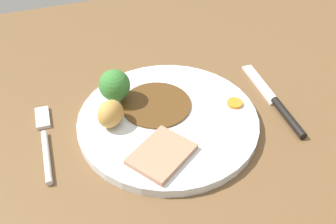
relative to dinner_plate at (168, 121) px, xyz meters
The scene contains 9 objects.
dining_table 3.46cm from the dinner_plate, 109.49° to the left, with size 120.00×84.00×3.60cm, color brown.
dinner_plate is the anchor object (origin of this frame).
gravy_pool 3.27cm from the dinner_plate, 99.54° to the left, with size 10.57×10.57×0.30cm, color #563819.
meat_slice_main 7.73cm from the dinner_plate, 115.65° to the right, with size 8.04×6.19×0.80cm, color tan.
roast_potato_left 8.62cm from the dinner_plate, behind, with size 4.24×3.40×3.90cm, color #BC8C42.
carrot_coin_front 10.56cm from the dinner_plate, ahead, with size 2.38×2.38×0.46cm, color orange.
broccoli_floret 9.51cm from the dinner_plate, 135.25° to the left, with size 4.72×4.72×5.33cm.
fork 17.77cm from the dinner_plate, behind, with size 2.14×15.29×0.90cm.
knife 17.49cm from the dinner_plate, ahead, with size 2.27×18.55×1.20cm.
Camera 1 is at (-12.81, -41.11, 42.98)cm, focal length 40.96 mm.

